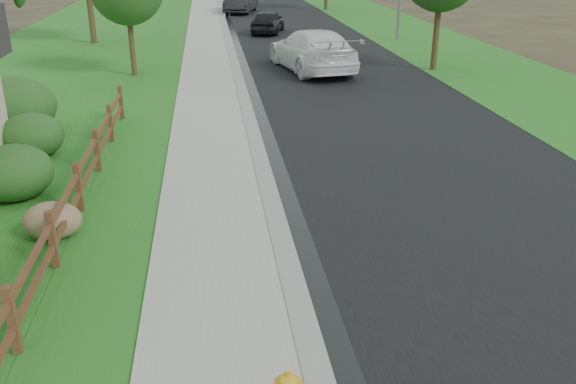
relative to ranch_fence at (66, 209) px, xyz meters
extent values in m
cube|color=black|center=(8.20, 28.60, -0.61)|extent=(8.00, 90.00, 0.02)
cube|color=gray|center=(4.00, 28.60, -0.56)|extent=(0.40, 90.00, 0.12)
cube|color=black|center=(4.35, 28.60, -0.60)|extent=(0.50, 90.00, 0.00)
cube|color=gray|center=(2.70, 28.60, -0.57)|extent=(2.20, 90.00, 0.10)
cube|color=#1F5E1B|center=(0.80, 28.60, -0.59)|extent=(1.60, 90.00, 0.06)
cube|color=#1F5E1B|center=(-4.40, 28.60, -0.60)|extent=(9.00, 90.00, 0.04)
cube|color=#1F5E1B|center=(15.10, 28.60, -0.60)|extent=(6.00, 90.00, 0.04)
cube|color=#442616|center=(0.00, -3.60, -0.07)|extent=(0.12, 0.12, 1.10)
cube|color=#442616|center=(0.00, -1.20, -0.07)|extent=(0.12, 0.12, 1.10)
cube|color=#442616|center=(0.00, 1.20, -0.07)|extent=(0.12, 0.12, 1.10)
cube|color=#442616|center=(0.00, 3.60, -0.07)|extent=(0.12, 0.12, 1.10)
cube|color=#442616|center=(0.00, 6.00, -0.07)|extent=(0.12, 0.12, 1.10)
cube|color=#442616|center=(0.00, 8.40, -0.07)|extent=(0.12, 0.12, 1.10)
cube|color=#442616|center=(0.00, -2.40, -0.17)|extent=(0.08, 2.35, 0.10)
cube|color=#442616|center=(0.00, -2.40, 0.23)|extent=(0.08, 2.35, 0.10)
cube|color=#442616|center=(0.00, 0.00, -0.17)|extent=(0.08, 2.35, 0.10)
cube|color=#442616|center=(0.00, 0.00, 0.23)|extent=(0.08, 2.35, 0.10)
cube|color=#442616|center=(0.00, 2.40, -0.17)|extent=(0.08, 2.35, 0.10)
cube|color=#442616|center=(0.00, 2.40, 0.23)|extent=(0.08, 2.35, 0.10)
cube|color=#442616|center=(0.00, 4.80, -0.17)|extent=(0.08, 2.35, 0.10)
cube|color=#442616|center=(0.00, 4.80, 0.23)|extent=(0.08, 2.35, 0.10)
cube|color=#442616|center=(0.00, 7.20, -0.17)|extent=(0.08, 2.35, 0.10)
cube|color=#442616|center=(0.00, 7.20, 0.23)|extent=(0.08, 2.35, 0.10)
cylinder|color=orange|center=(3.50, -5.49, 0.07)|extent=(0.33, 0.33, 0.05)
ellipsoid|color=orange|center=(3.50, -5.49, 0.10)|extent=(0.26, 0.26, 0.20)
cylinder|color=orange|center=(3.50, -5.49, 0.22)|extent=(0.06, 0.06, 0.07)
imported|color=white|center=(7.29, 15.41, 0.29)|extent=(3.55, 6.44, 1.77)
imported|color=black|center=(6.53, 27.24, 0.09)|extent=(2.65, 4.35, 1.38)
imported|color=black|center=(5.60, 38.87, 0.27)|extent=(3.11, 5.58, 1.74)
ellipsoid|color=brown|center=(-0.30, 0.05, -0.25)|extent=(1.28, 1.08, 0.74)
ellipsoid|color=#1C4B1B|center=(-1.56, 2.20, -0.01)|extent=(2.15, 2.15, 1.21)
ellipsoid|color=#1C4B1B|center=(-1.87, 5.00, -0.03)|extent=(1.89, 1.89, 1.18)
ellipsoid|color=#1C4B1B|center=(-2.90, 7.08, 0.24)|extent=(2.77, 2.77, 1.72)
cylinder|color=#322214|center=(-0.30, 15.28, 1.03)|extent=(0.23, 0.23, 3.30)
cylinder|color=#322214|center=(12.60, 14.82, 1.31)|extent=(0.26, 0.26, 3.86)
cylinder|color=#322214|center=(-3.40, 24.48, 1.72)|extent=(0.32, 0.32, 4.68)
camera|label=1|loc=(2.79, -10.93, 4.69)|focal=38.00mm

